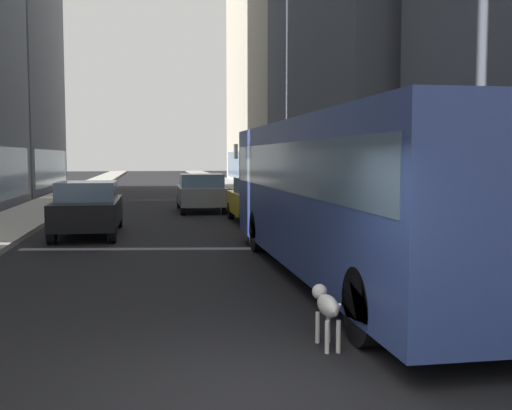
% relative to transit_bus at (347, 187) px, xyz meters
% --- Properties ---
extents(ground_plane, '(120.00, 120.00, 0.00)m').
position_rel_transit_bus_xyz_m(ground_plane, '(-2.80, 29.24, -1.78)').
color(ground_plane, black).
extents(sidewalk_left, '(2.40, 110.00, 0.15)m').
position_rel_transit_bus_xyz_m(sidewalk_left, '(-8.50, 29.24, -1.70)').
color(sidewalk_left, '#ADA89E').
rests_on(sidewalk_left, ground).
extents(sidewalk_right, '(2.40, 110.00, 0.15)m').
position_rel_transit_bus_xyz_m(sidewalk_right, '(2.90, 29.24, -1.70)').
color(sidewalk_right, '#9E9991').
rests_on(sidewalk_right, ground).
extents(building_right_far, '(10.33, 21.98, 25.14)m').
position_rel_transit_bus_xyz_m(building_right_far, '(9.10, 39.49, 10.79)').
color(building_right_far, '#B2A893').
rests_on(building_right_far, ground).
extents(transit_bus, '(2.78, 11.53, 3.05)m').
position_rel_transit_bus_xyz_m(transit_bus, '(0.00, 0.00, 0.00)').
color(transit_bus, '#33478C').
rests_on(transit_bus, ground).
extents(car_yellow_taxi, '(1.72, 4.50, 1.62)m').
position_rel_transit_bus_xyz_m(car_yellow_taxi, '(0.00, 9.68, -0.96)').
color(car_yellow_taxi, yellow).
rests_on(car_yellow_taxi, ground).
extents(car_black_suv, '(1.80, 4.56, 1.62)m').
position_rel_transit_bus_xyz_m(car_black_suv, '(-5.60, 7.53, -0.95)').
color(car_black_suv, black).
rests_on(car_black_suv, ground).
extents(car_grey_wagon, '(1.93, 3.91, 1.62)m').
position_rel_transit_bus_xyz_m(car_grey_wagon, '(-1.60, 14.87, -0.96)').
color(car_grey_wagon, slate).
rests_on(car_grey_wagon, ground).
extents(dalmatian_dog, '(0.22, 0.96, 0.72)m').
position_rel_transit_bus_xyz_m(dalmatian_dog, '(-1.61, -4.09, -1.26)').
color(dalmatian_dog, white).
rests_on(dalmatian_dog, ground).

